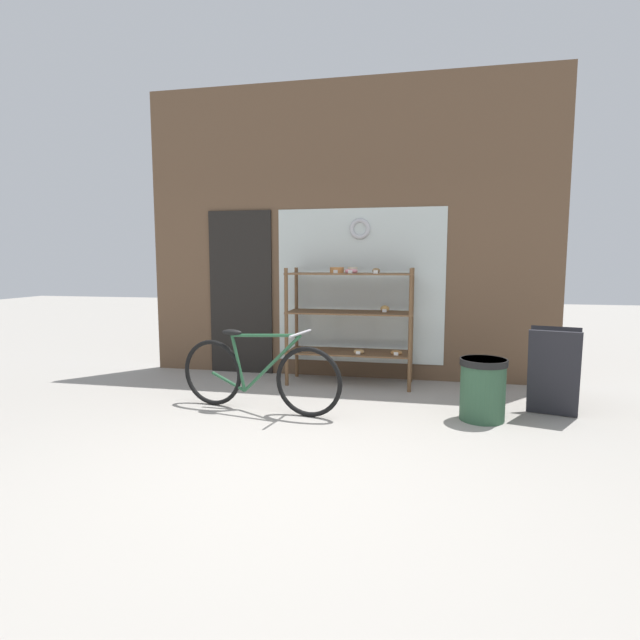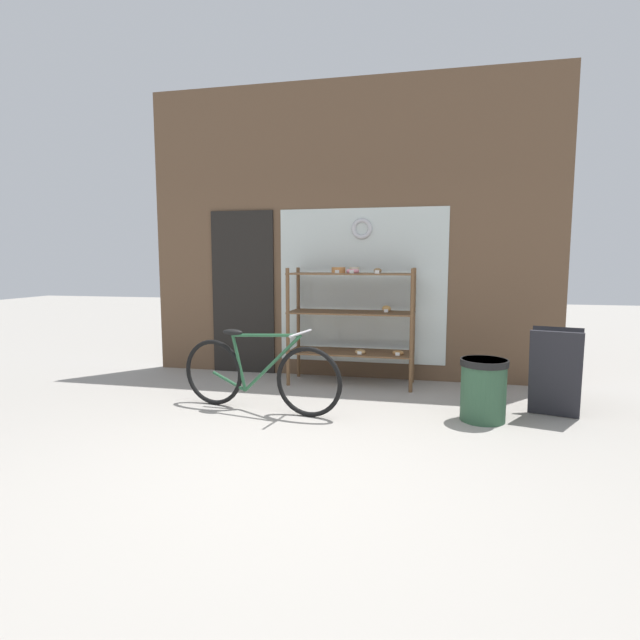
% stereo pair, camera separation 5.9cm
% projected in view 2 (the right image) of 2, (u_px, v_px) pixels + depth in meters
% --- Properties ---
extents(ground_plane, '(30.00, 30.00, 0.00)m').
position_uv_depth(ground_plane, '(279.00, 464.00, 3.60)').
color(ground_plane, gray).
extents(storefront_facade, '(5.11, 0.13, 3.64)m').
position_uv_depth(storefront_facade, '(344.00, 236.00, 6.18)').
color(storefront_facade, brown).
rests_on(storefront_facade, ground_plane).
extents(display_case, '(1.47, 0.52, 1.39)m').
position_uv_depth(display_case, '(352.00, 313.00, 5.86)').
color(display_case, brown).
rests_on(display_case, ground_plane).
extents(bicycle, '(1.71, 0.48, 0.80)m').
position_uv_depth(bicycle, '(258.00, 374.00, 4.86)').
color(bicycle, black).
rests_on(bicycle, ground_plane).
extents(sandwich_board, '(0.53, 0.48, 0.83)m').
position_uv_depth(sandwich_board, '(555.00, 372.00, 4.67)').
color(sandwich_board, '#232328').
rests_on(sandwich_board, ground_plane).
extents(trash_bin, '(0.43, 0.43, 0.57)m').
position_uv_depth(trash_bin, '(483.00, 387.00, 4.56)').
color(trash_bin, '#2D5138').
rests_on(trash_bin, ground_plane).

